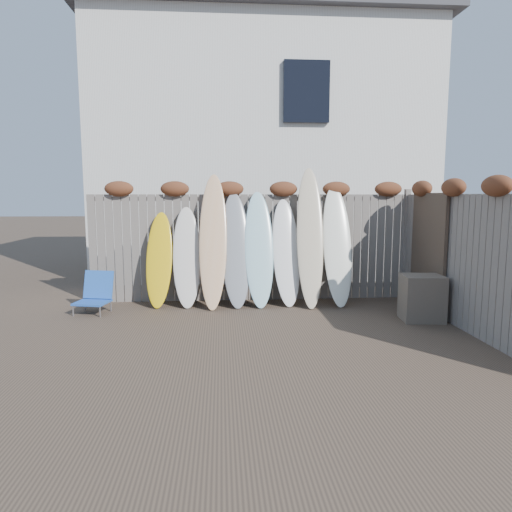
{
  "coord_description": "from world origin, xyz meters",
  "views": [
    {
      "loc": [
        -0.56,
        -6.14,
        1.97
      ],
      "look_at": [
        0.0,
        1.2,
        1.0
      ],
      "focal_mm": 32.0,
      "sensor_mm": 36.0,
      "label": 1
    }
  ],
  "objects": [
    {
      "name": "surfboard_5",
      "position": [
        0.61,
        2.0,
        0.96
      ],
      "size": [
        0.56,
        0.72,
        1.92
      ],
      "primitive_type": "ellipsoid",
      "rotation": [
        -0.31,
        0.0,
        0.09
      ],
      "color": "white",
      "rests_on": "ground"
    },
    {
      "name": "surfboard_0",
      "position": [
        -1.67,
        2.04,
        0.84
      ],
      "size": [
        0.53,
        0.65,
        1.69
      ],
      "primitive_type": "ellipsoid",
      "rotation": [
        -0.31,
        0.0,
        -0.1
      ],
      "color": "yellow",
      "rests_on": "ground"
    },
    {
      "name": "beach_chair",
      "position": [
        -2.71,
        1.67,
        0.32
      ],
      "size": [
        0.63,
        0.65,
        0.69
      ],
      "color": "blue",
      "rests_on": "ground"
    },
    {
      "name": "back_fence",
      "position": [
        0.06,
        2.39,
        1.18
      ],
      "size": [
        6.05,
        0.28,
        2.24
      ],
      "color": "slate",
      "rests_on": "ground"
    },
    {
      "name": "surfboard_6",
      "position": [
        1.03,
        1.92,
        1.25
      ],
      "size": [
        0.55,
        0.91,
        2.49
      ],
      "primitive_type": "ellipsoid",
      "rotation": [
        -0.31,
        0.0,
        -0.08
      ],
      "color": "beige",
      "rests_on": "ground"
    },
    {
      "name": "house",
      "position": [
        0.5,
        6.5,
        3.2
      ],
      "size": [
        8.5,
        5.5,
        6.33
      ],
      "color": "silver",
      "rests_on": "ground"
    },
    {
      "name": "surfboard_7",
      "position": [
        1.53,
        1.94,
        1.08
      ],
      "size": [
        0.53,
        0.77,
        2.16
      ],
      "primitive_type": "ellipsoid",
      "rotation": [
        -0.31,
        0.0,
        0.02
      ],
      "color": "white",
      "rests_on": "ground"
    },
    {
      "name": "right_fence",
      "position": [
        2.99,
        0.25,
        1.14
      ],
      "size": [
        0.28,
        4.4,
        2.24
      ],
      "color": "slate",
      "rests_on": "ground"
    },
    {
      "name": "lattice_panel",
      "position": [
        2.97,
        1.37,
        1.01
      ],
      "size": [
        0.11,
        1.35,
        2.02
      ],
      "primitive_type": "cube",
      "rotation": [
        0.0,
        0.0,
        -0.04
      ],
      "color": "brown",
      "rests_on": "ground"
    },
    {
      "name": "wooden_crate",
      "position": [
        2.61,
        0.73,
        0.36
      ],
      "size": [
        0.67,
        0.58,
        0.73
      ],
      "primitive_type": "cube",
      "rotation": [
        0.0,
        0.0,
        -0.1
      ],
      "color": "#66564C",
      "rests_on": "ground"
    },
    {
      "name": "ground",
      "position": [
        0.0,
        0.0,
        0.0
      ],
      "size": [
        80.0,
        80.0,
        0.0
      ],
      "primitive_type": "plane",
      "color": "#493A2D"
    },
    {
      "name": "surfboard_4",
      "position": [
        0.11,
        1.97,
        1.03
      ],
      "size": [
        0.53,
        0.74,
        2.06
      ],
      "primitive_type": "ellipsoid",
      "rotation": [
        -0.31,
        0.0,
        0.02
      ],
      "color": "#A7DBE9",
      "rests_on": "ground"
    },
    {
      "name": "surfboard_2",
      "position": [
        -0.71,
        1.93,
        1.19
      ],
      "size": [
        0.54,
        0.86,
        2.37
      ],
      "primitive_type": "ellipsoid",
      "rotation": [
        -0.31,
        0.0,
        -0.06
      ],
      "color": "#DCC17B",
      "rests_on": "ground"
    },
    {
      "name": "surfboard_3",
      "position": [
        -0.3,
        1.97,
        1.02
      ],
      "size": [
        0.56,
        0.76,
        2.04
      ],
      "primitive_type": "ellipsoid",
      "rotation": [
        -0.31,
        0.0,
        0.07
      ],
      "color": "gray",
      "rests_on": "ground"
    },
    {
      "name": "surfboard_1",
      "position": [
        -1.18,
        2.01,
        0.89
      ],
      "size": [
        0.53,
        0.66,
        1.78
      ],
      "primitive_type": "ellipsoid",
      "rotation": [
        -0.31,
        0.0,
        0.05
      ],
      "color": "silver",
      "rests_on": "ground"
    }
  ]
}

